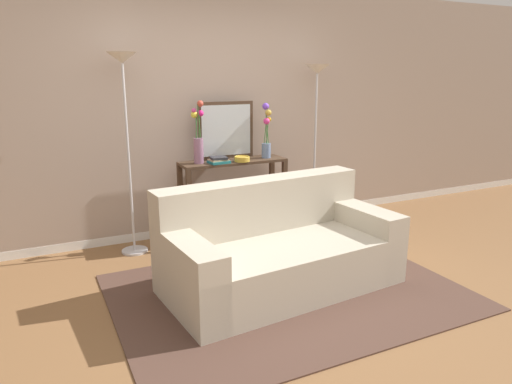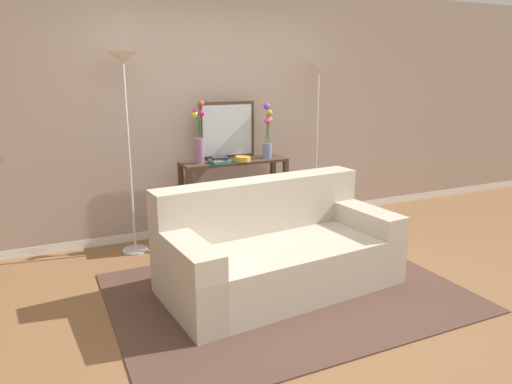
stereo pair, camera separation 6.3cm
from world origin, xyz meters
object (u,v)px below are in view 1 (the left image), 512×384
object	(u,v)px
console_table	(233,186)
book_stack	(219,160)
vase_short_flowers	(267,135)
floor_lamp_right	(316,101)
wall_mirror	(226,130)
couch	(278,251)
fruit_bowl	(242,159)
floor_lamp_left	(125,98)
book_row_under_console	(213,235)
vase_tall_flowers	(198,139)

from	to	relation	value
console_table	book_stack	size ratio (longest dim) A/B	5.28
vase_short_flowers	floor_lamp_right	bearing A→B (deg)	3.26
console_table	wall_mirror	size ratio (longest dim) A/B	1.82
wall_mirror	book_stack	distance (m)	0.41
couch	fruit_bowl	size ratio (longest dim) A/B	12.35
console_table	floor_lamp_left	size ratio (longest dim) A/B	0.59
wall_mirror	book_row_under_console	world-z (taller)	wall_mirror
book_row_under_console	book_stack	bearing A→B (deg)	-63.49
vase_tall_flowers	book_row_under_console	size ratio (longest dim) A/B	1.39
console_table	floor_lamp_right	bearing A→B (deg)	0.57
vase_tall_flowers	fruit_bowl	size ratio (longest dim) A/B	3.93
couch	book_row_under_console	world-z (taller)	couch
floor_lamp_left	book_stack	world-z (taller)	floor_lamp_left
floor_lamp_left	book_row_under_console	distance (m)	1.71
couch	console_table	distance (m)	1.34
floor_lamp_right	book_stack	bearing A→B (deg)	-175.32
book_row_under_console	floor_lamp_right	bearing A→B (deg)	0.46
floor_lamp_left	fruit_bowl	bearing A→B (deg)	-5.80
floor_lamp_left	book_row_under_console	world-z (taller)	floor_lamp_left
vase_tall_flowers	book_stack	xyz separation A→B (m)	(0.19, -0.09, -0.22)
console_table	fruit_bowl	xyz separation A→B (m)	(0.06, -0.11, 0.31)
floor_lamp_right	book_stack	distance (m)	1.37
floor_lamp_right	wall_mirror	size ratio (longest dim) A/B	2.94
couch	floor_lamp_right	bearing A→B (deg)	47.89
fruit_bowl	book_row_under_console	size ratio (longest dim) A/B	0.35
couch	vase_short_flowers	bearing A→B (deg)	67.14
couch	vase_short_flowers	xyz separation A→B (m)	(0.54, 1.28, 0.80)
fruit_bowl	floor_lamp_left	bearing A→B (deg)	174.20
wall_mirror	console_table	bearing A→B (deg)	-84.17
console_table	floor_lamp_right	xyz separation A→B (m)	(1.04, 0.01, 0.88)
fruit_bowl	couch	bearing A→B (deg)	-99.90
vase_tall_flowers	vase_short_flowers	distance (m)	0.77
floor_lamp_right	book_row_under_console	size ratio (longest dim) A/B	4.02
couch	book_row_under_console	distance (m)	1.34
floor_lamp_left	book_stack	bearing A→B (deg)	-6.47
floor_lamp_left	book_stack	distance (m)	1.11
floor_lamp_right	book_stack	size ratio (longest dim) A/B	8.53
book_row_under_console	vase_short_flowers	bearing A→B (deg)	-2.42
floor_lamp_right	vase_short_flowers	bearing A→B (deg)	-176.74
couch	vase_short_flowers	size ratio (longest dim) A/B	3.40
wall_mirror	book_row_under_console	xyz separation A→B (m)	(-0.23, -0.14, -1.11)
wall_mirror	couch	bearing A→B (deg)	-95.40
couch	book_stack	distance (m)	1.35
vase_tall_flowers	fruit_bowl	bearing A→B (deg)	-12.86
couch	wall_mirror	distance (m)	1.69
couch	vase_tall_flowers	distance (m)	1.55
console_table	floor_lamp_right	size ratio (longest dim) A/B	0.62
wall_mirror	vase_short_flowers	world-z (taller)	wall_mirror
fruit_bowl	book_row_under_console	bearing A→B (deg)	160.62
couch	wall_mirror	xyz separation A→B (m)	(0.14, 1.45, 0.86)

